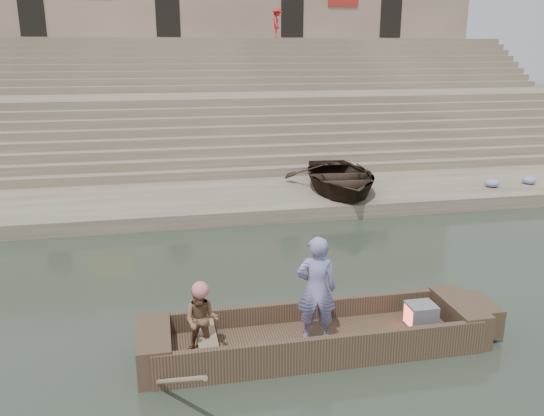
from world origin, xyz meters
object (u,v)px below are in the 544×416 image
object	(u,v)px
main_rowboat	(315,343)
television	(420,315)
rowing_man	(201,320)
pedestrian	(277,23)
standing_man	(316,289)
beached_rowboat	(340,177)

from	to	relation	value
main_rowboat	television	xyz separation A→B (m)	(1.82, -0.00, 0.31)
rowing_man	pedestrian	distance (m)	24.56
rowing_man	pedestrian	world-z (taller)	pedestrian
main_rowboat	pedestrian	world-z (taller)	pedestrian
main_rowboat	rowing_man	world-z (taller)	rowing_man
main_rowboat	television	size ratio (longest dim) A/B	10.87
standing_man	main_rowboat	bearing A→B (deg)	-98.35
television	pedestrian	world-z (taller)	pedestrian
main_rowboat	beached_rowboat	size ratio (longest dim) A/B	1.16
main_rowboat	pedestrian	xyz separation A→B (m)	(4.30, 23.09, 5.89)
television	beached_rowboat	size ratio (longest dim) A/B	0.11
main_rowboat	beached_rowboat	distance (m)	8.90
main_rowboat	pedestrian	distance (m)	24.21
main_rowboat	beached_rowboat	world-z (taller)	beached_rowboat
beached_rowboat	television	bearing A→B (deg)	-94.00
beached_rowboat	pedestrian	bearing A→B (deg)	90.56
main_rowboat	standing_man	world-z (taller)	standing_man
television	standing_man	bearing A→B (deg)	-177.96
pedestrian	beached_rowboat	bearing A→B (deg)	-170.70
rowing_man	beached_rowboat	xyz separation A→B (m)	(4.97, 8.41, 0.07)
standing_man	rowing_man	distance (m)	1.84
rowing_man	television	xyz separation A→B (m)	(3.65, 0.11, -0.36)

